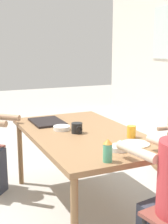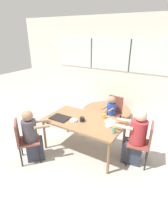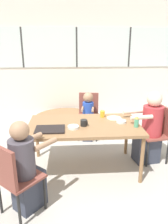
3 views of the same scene
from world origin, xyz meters
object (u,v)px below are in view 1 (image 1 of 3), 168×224
(coffee_mug, at_px, (77,128))
(juice_glass, at_px, (131,132))
(bowl_cereal, at_px, (118,148))
(sippy_cup, at_px, (108,150))
(bowl_white_shallow, at_px, (62,128))

(coffee_mug, height_order, juice_glass, juice_glass)
(juice_glass, height_order, bowl_cereal, juice_glass)
(bowl_cereal, bearing_deg, coffee_mug, -170.80)
(sippy_cup, distance_m, bowl_white_shallow, 0.86)
(juice_glass, relative_size, bowl_white_shallow, 0.67)
(juice_glass, bearing_deg, bowl_cereal, -48.39)
(sippy_cup, xyz_separation_m, bowl_white_shallow, (-0.86, 0.01, -0.06))
(coffee_mug, relative_size, bowl_white_shallow, 0.67)
(bowl_white_shallow, height_order, bowl_cereal, bowl_white_shallow)
(sippy_cup, height_order, juice_glass, sippy_cup)
(bowl_cereal, bearing_deg, bowl_white_shallow, -166.06)
(bowl_cereal, bearing_deg, juice_glass, 131.61)
(coffee_mug, height_order, bowl_white_shallow, coffee_mug)
(sippy_cup, xyz_separation_m, bowl_cereal, (-0.17, 0.18, -0.06))
(sippy_cup, xyz_separation_m, juice_glass, (-0.40, 0.44, -0.03))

